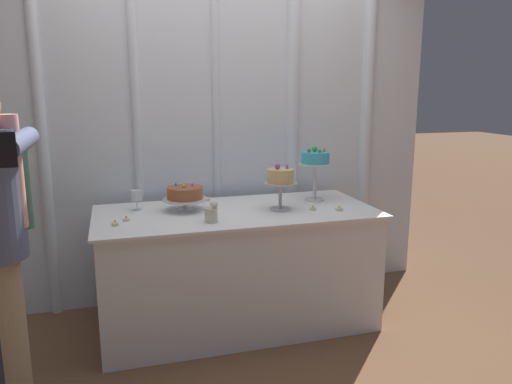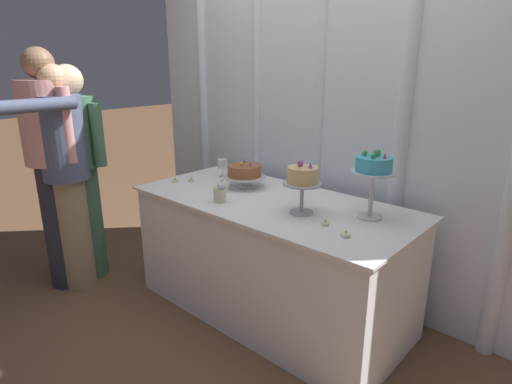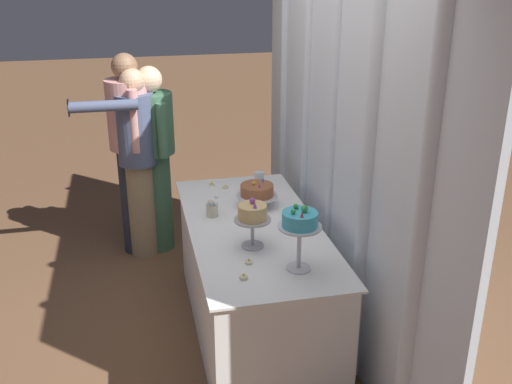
% 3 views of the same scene
% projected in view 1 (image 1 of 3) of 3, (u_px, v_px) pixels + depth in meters
% --- Properties ---
extents(ground_plane, '(24.00, 24.00, 0.00)m').
position_uv_depth(ground_plane, '(241.00, 328.00, 3.29)').
color(ground_plane, brown).
extents(draped_curtain, '(3.33, 0.15, 2.74)m').
position_uv_depth(draped_curtain, '(223.00, 112.00, 3.61)').
color(draped_curtain, silver).
rests_on(draped_curtain, ground_plane).
extents(cake_table, '(1.82, 0.84, 0.79)m').
position_uv_depth(cake_table, '(237.00, 267.00, 3.30)').
color(cake_table, white).
rests_on(cake_table, ground_plane).
extents(cake_display_leftmost, '(0.29, 0.29, 0.18)m').
position_uv_depth(cake_display_leftmost, '(185.00, 194.00, 3.20)').
color(cake_display_leftmost, silver).
rests_on(cake_display_leftmost, cake_table).
extents(cake_display_center, '(0.22, 0.22, 0.31)m').
position_uv_depth(cake_display_center, '(280.00, 179.00, 3.19)').
color(cake_display_center, '#B2B2B7').
rests_on(cake_display_center, cake_table).
extents(cake_display_rightmost, '(0.24, 0.24, 0.39)m').
position_uv_depth(cake_display_rightmost, '(315.00, 161.00, 3.45)').
color(cake_display_rightmost, silver).
rests_on(cake_display_rightmost, cake_table).
extents(wine_glass, '(0.07, 0.07, 0.14)m').
position_uv_depth(wine_glass, '(136.00, 196.00, 3.20)').
color(wine_glass, silver).
rests_on(wine_glass, cake_table).
extents(flower_vase, '(0.09, 0.08, 0.15)m').
position_uv_depth(flower_vase, '(212.00, 213.00, 2.93)').
color(flower_vase, beige).
rests_on(flower_vase, cake_table).
extents(tealight_far_left, '(0.04, 0.04, 0.04)m').
position_uv_depth(tealight_far_left, '(115.00, 224.00, 2.86)').
color(tealight_far_left, beige).
rests_on(tealight_far_left, cake_table).
extents(tealight_near_left, '(0.04, 0.04, 0.03)m').
position_uv_depth(tealight_near_left, '(126.00, 220.00, 2.96)').
color(tealight_near_left, beige).
rests_on(tealight_near_left, cake_table).
extents(tealight_near_right, '(0.04, 0.04, 0.03)m').
position_uv_depth(tealight_near_right, '(313.00, 209.00, 3.23)').
color(tealight_near_right, beige).
rests_on(tealight_near_right, cake_table).
extents(tealight_far_right, '(0.05, 0.05, 0.03)m').
position_uv_depth(tealight_far_right, '(339.00, 209.00, 3.21)').
color(tealight_far_right, beige).
rests_on(tealight_far_right, cake_table).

